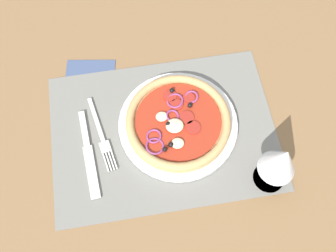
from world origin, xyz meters
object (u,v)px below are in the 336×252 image
pizza (178,121)px  fork (102,137)px  knife (89,154)px  wine_glass (281,162)px  plate (178,125)px  napkin (90,78)px

pizza → fork: (16.50, 0.10, -2.14)cm
knife → wine_glass: (-36.04, 11.04, 9.40)cm
wine_glass → pizza: bearing=-41.6°
plate → fork: (16.55, 0.10, -0.42)cm
fork → knife: (3.15, 3.39, 0.03)cm
plate → napkin: (18.00, -15.38, -0.86)cm
pizza → fork: pizza is taller
knife → wine_glass: size_ratio=1.35×
fork → pizza: bearing=79.2°
fork → napkin: fork is taller
plate → fork: 16.56cm
pizza → knife: size_ratio=1.12×
napkin → fork: bearing=95.3°
wine_glass → knife: bearing=-17.0°
fork → knife: size_ratio=0.89×
fork → napkin: bearing=174.2°
fork → napkin: 15.55cm
napkin → knife: bearing=84.8°
pizza → napkin: size_ratio=1.97×
knife → napkin: size_ratio=1.76×
pizza → plate: bearing=-175.9°
plate → pizza: bearing=4.1°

